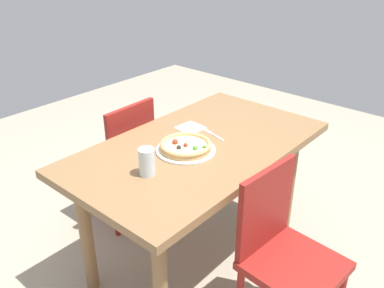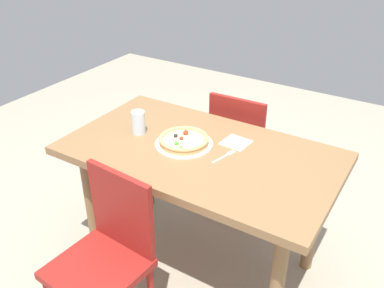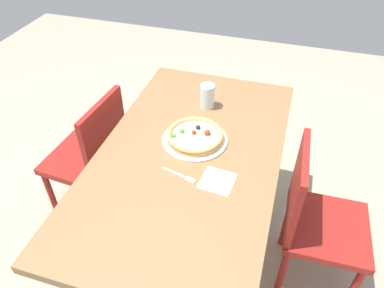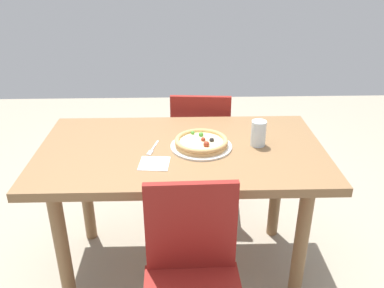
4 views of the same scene
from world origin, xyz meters
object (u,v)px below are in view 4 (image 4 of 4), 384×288
chair_far (194,282)px  pizza (202,142)px  napkin (155,163)px  dining_table (182,165)px  chair_near (201,145)px  fork (153,149)px  drinking_glass (259,133)px  plate (202,147)px

chair_far → pizza: size_ratio=3.20×
chair_far → napkin: size_ratio=6.23×
dining_table → chair_near: chair_near is taller
chair_near → dining_table: bearing=-97.5°
fork → drinking_glass: (-0.54, -0.03, 0.06)m
drinking_glass → chair_far: bearing=61.1°
chair_near → drinking_glass: 0.76m
pizza → napkin: bearing=35.9°
dining_table → chair_far: bearing=93.6°
pizza → drinking_glass: size_ratio=2.05×
fork → drinking_glass: bearing=107.7°
plate → napkin: (0.23, 0.17, -0.00)m
dining_table → chair_near: size_ratio=1.67×
dining_table → chair_far: (-0.04, 0.63, -0.19)m
napkin → drinking_glass: bearing=-160.3°
pizza → drinking_glass: 0.30m
plate → napkin: plate is taller
drinking_glass → napkin: drinking_glass is taller
dining_table → pizza: 0.17m
dining_table → napkin: bearing=52.9°
chair_near → pizza: chair_near is taller
pizza → drinking_glass: drinking_glass is taller
chair_far → chair_near: bearing=-95.8°
chair_far → fork: size_ratio=5.32×
chair_far → drinking_glass: size_ratio=6.55×
chair_near → fork: (0.28, 0.65, 0.30)m
chair_near → drinking_glass: bearing=-62.2°
dining_table → fork: fork is taller
pizza → napkin: pizza is taller
dining_table → fork: (0.15, 0.01, 0.11)m
dining_table → napkin: 0.24m
pizza → chair_near: bearing=-92.8°
chair_near → napkin: size_ratio=6.23×
plate → pizza: pizza is taller
chair_near → pizza: bearing=-88.3°
fork → chair_far: bearing=30.9°
chair_far → fork: 0.71m
dining_table → drinking_glass: 0.43m
chair_far → napkin: 0.57m
fork → napkin: 0.16m
pizza → drinking_glass: (-0.29, -0.02, 0.04)m
dining_table → drinking_glass: (-0.40, -0.02, 0.17)m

